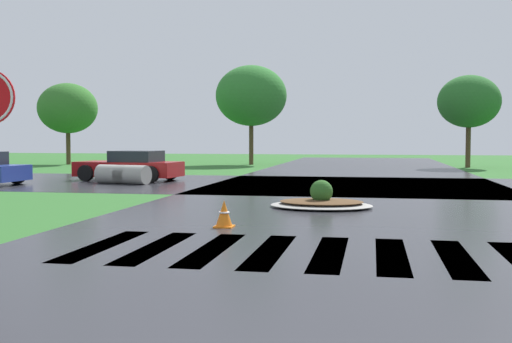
% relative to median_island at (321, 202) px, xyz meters
% --- Properties ---
extents(asphalt_roadway, '(10.53, 80.00, 0.01)m').
position_rel_median_island_xyz_m(asphalt_roadway, '(0.61, -1.49, -0.14)').
color(asphalt_roadway, '#2B2B30').
rests_on(asphalt_roadway, ground).
extents(asphalt_cross_road, '(90.00, 9.48, 0.01)m').
position_rel_median_island_xyz_m(asphalt_cross_road, '(0.61, 7.38, -0.14)').
color(asphalt_cross_road, '#2B2B30').
rests_on(asphalt_cross_road, ground).
extents(crosswalk_stripes, '(7.65, 2.96, 0.01)m').
position_rel_median_island_xyz_m(crosswalk_stripes, '(0.61, -5.99, -0.14)').
color(crosswalk_stripes, white).
rests_on(crosswalk_stripes, ground).
extents(median_island, '(2.51, 1.98, 0.68)m').
position_rel_median_island_xyz_m(median_island, '(0.00, 0.00, 0.00)').
color(median_island, '#9E9B93').
rests_on(median_island, ground).
extents(car_dark_suv, '(4.30, 2.35, 1.20)m').
position_rel_median_island_xyz_m(car_dark_suv, '(-8.34, 8.27, 0.42)').
color(car_dark_suv, maroon).
rests_on(car_dark_suv, ground).
extents(drainage_pipe_stack, '(2.22, 1.21, 0.71)m').
position_rel_median_island_xyz_m(drainage_pipe_stack, '(-7.90, 6.46, 0.21)').
color(drainage_pipe_stack, '#9E9B93').
rests_on(drainage_pipe_stack, ground).
extents(traffic_cone, '(0.36, 0.36, 0.52)m').
position_rel_median_island_xyz_m(traffic_cone, '(-1.56, -3.68, 0.11)').
color(traffic_cone, orange).
rests_on(traffic_cone, ground).
extents(background_treeline, '(40.30, 6.14, 6.59)m').
position_rel_median_island_xyz_m(background_treeline, '(1.92, 22.44, 4.08)').
color(background_treeline, '#4C3823').
rests_on(background_treeline, ground).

